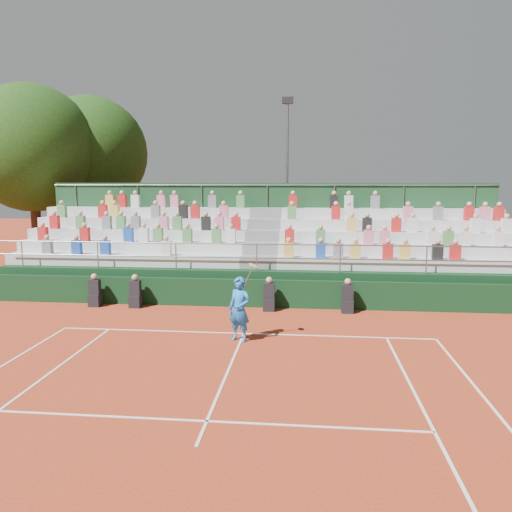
# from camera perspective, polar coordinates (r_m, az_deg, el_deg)

# --- Properties ---
(ground) EXTENTS (90.00, 90.00, 0.00)m
(ground) POSITION_cam_1_polar(r_m,az_deg,el_deg) (14.84, -1.39, -8.86)
(ground) COLOR #AA381C
(ground) RESTS_ON ground
(courtside_wall) EXTENTS (20.00, 0.15, 1.00)m
(courtside_wall) POSITION_cam_1_polar(r_m,az_deg,el_deg) (17.79, -0.10, -4.29)
(courtside_wall) COLOR black
(courtside_wall) RESTS_ON ground
(line_officials) EXTENTS (9.35, 0.40, 1.19)m
(line_officials) POSITION_cam_1_polar(r_m,az_deg,el_deg) (17.58, -5.32, -4.55)
(line_officials) COLOR black
(line_officials) RESTS_ON ground
(grandstand) EXTENTS (20.00, 5.20, 4.40)m
(grandstand) POSITION_cam_1_polar(r_m,az_deg,el_deg) (20.84, 0.83, -0.80)
(grandstand) COLOR black
(grandstand) RESTS_ON ground
(tennis_player) EXTENTS (0.92, 0.67, 2.22)m
(tennis_player) POSITION_cam_1_polar(r_m,az_deg,el_deg) (13.94, -1.89, -6.08)
(tennis_player) COLOR blue
(tennis_player) RESTS_ON ground
(tree_west) EXTENTS (6.50, 6.50, 9.41)m
(tree_west) POSITION_cam_1_polar(r_m,az_deg,el_deg) (28.65, -24.27, 11.12)
(tree_west) COLOR #341F12
(tree_west) RESTS_ON ground
(tree_east) EXTENTS (6.35, 6.35, 9.24)m
(tree_east) POSITION_cam_1_polar(r_m,az_deg,el_deg) (30.28, -18.39, 11.06)
(tree_east) COLOR #341F12
(tree_east) RESTS_ON ground
(floodlight_mast) EXTENTS (0.60, 0.25, 8.95)m
(floodlight_mast) POSITION_cam_1_polar(r_m,az_deg,el_deg) (27.67, 3.57, 9.92)
(floodlight_mast) COLOR gray
(floodlight_mast) RESTS_ON ground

